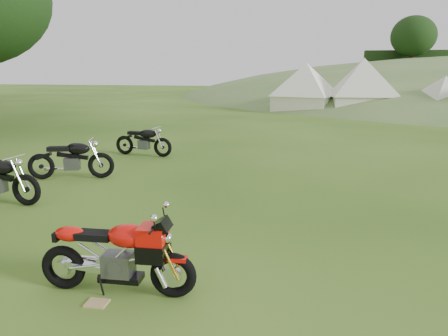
% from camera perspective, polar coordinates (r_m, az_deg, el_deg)
% --- Properties ---
extents(ground, '(120.00, 120.00, 0.00)m').
position_cam_1_polar(ground, '(6.92, -0.55, -8.71)').
color(ground, '#2A5111').
rests_on(ground, ground).
extents(sport_motorcycle, '(1.79, 0.53, 1.06)m').
position_cam_1_polar(sport_motorcycle, '(5.19, -13.91, -10.31)').
color(sport_motorcycle, red).
rests_on(sport_motorcycle, ground).
extents(plywood_board, '(0.24, 0.20, 0.02)m').
position_cam_1_polar(plywood_board, '(5.24, -16.27, -16.57)').
color(plywood_board, '#D0B96D').
rests_on(plywood_board, ground).
extents(vintage_moto_b, '(1.96, 0.98, 1.01)m').
position_cam_1_polar(vintage_moto_b, '(10.82, -19.39, 1.25)').
color(vintage_moto_b, black).
rests_on(vintage_moto_b, ground).
extents(vintage_moto_d, '(1.82, 0.62, 0.94)m').
position_cam_1_polar(vintage_moto_d, '(13.20, -10.51, 3.59)').
color(vintage_moto_d, black).
rests_on(vintage_moto_d, ground).
extents(tent_left, '(4.03, 4.03, 2.79)m').
position_cam_1_polar(tent_left, '(27.04, 10.61, 10.18)').
color(tent_left, white).
rests_on(tent_left, ground).
extents(tent_mid, '(3.63, 3.63, 2.93)m').
position_cam_1_polar(tent_mid, '(26.86, 17.65, 9.95)').
color(tent_mid, beige).
rests_on(tent_mid, ground).
extents(tent_right, '(3.49, 3.49, 2.35)m').
position_cam_1_polar(tent_right, '(26.26, 26.80, 8.50)').
color(tent_right, beige).
rests_on(tent_right, ground).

